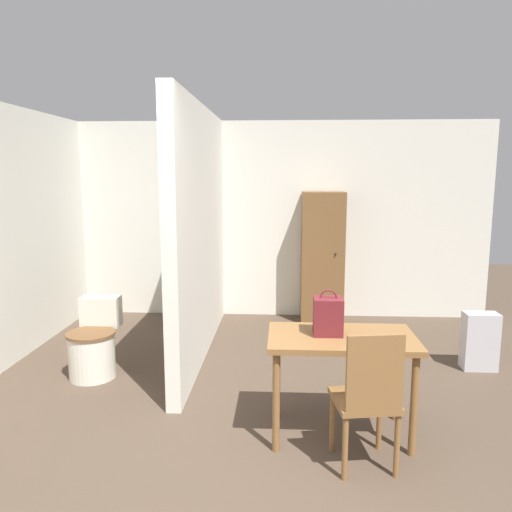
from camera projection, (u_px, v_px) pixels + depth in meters
The scene contains 8 objects.
wall_back at pixel (264, 220), 6.46m from camera, with size 5.74×0.12×2.50m.
partition_wall at pixel (200, 233), 5.05m from camera, with size 0.12×2.81×2.50m.
dining_table at pixel (341, 349), 3.47m from camera, with size 1.02×0.61×0.73m.
wooden_chair at pixel (368, 396), 3.06m from camera, with size 0.43×0.43×0.92m.
toilet at pixel (94, 346), 4.58m from camera, with size 0.44×0.58×0.69m.
handbag at pixel (328, 316), 3.46m from camera, with size 0.20×0.18×0.32m.
wooden_cabinet at pixel (322, 257), 6.21m from camera, with size 0.52×0.44×1.63m.
space_heater at pixel (480, 341), 4.72m from camera, with size 0.31×0.19×0.55m.
Camera 1 is at (0.25, -2.39, 1.84)m, focal length 35.00 mm.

